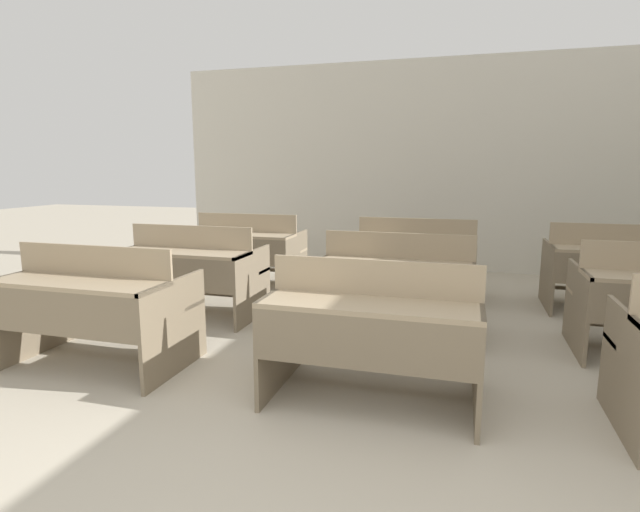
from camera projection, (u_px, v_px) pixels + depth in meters
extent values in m
cube|color=beige|center=(427.00, 167.00, 6.89)|extent=(7.18, 0.06, 2.86)
cube|color=#786952|center=(32.00, 313.00, 3.77)|extent=(0.03, 0.79, 0.66)
cube|color=#786952|center=(175.00, 327.00, 3.43)|extent=(0.03, 0.79, 0.66)
cube|color=tan|center=(76.00, 283.00, 3.35)|extent=(1.26, 0.38, 0.03)
cube|color=#786952|center=(57.00, 314.00, 3.21)|extent=(1.20, 0.02, 0.30)
cube|color=tan|center=(93.00, 261.00, 3.50)|extent=(1.26, 0.02, 0.22)
cube|color=tan|center=(122.00, 299.00, 3.83)|extent=(1.26, 0.28, 0.03)
cube|color=#786952|center=(125.00, 332.00, 3.87)|extent=(1.20, 0.04, 0.04)
cube|color=#796A53|center=(280.00, 337.00, 3.22)|extent=(0.03, 0.79, 0.66)
cube|color=#796A53|center=(479.00, 357.00, 2.89)|extent=(0.03, 0.79, 0.66)
cube|color=tan|center=(369.00, 305.00, 2.81)|extent=(1.26, 0.38, 0.03)
cube|color=#796A53|center=(362.00, 344.00, 2.67)|extent=(1.20, 0.02, 0.30)
cube|color=tan|center=(374.00, 278.00, 2.96)|extent=(1.26, 0.02, 0.22)
cube|color=tan|center=(381.00, 320.00, 3.28)|extent=(1.26, 0.28, 0.03)
cube|color=#796A53|center=(380.00, 359.00, 3.33)|extent=(1.20, 0.04, 0.04)
cube|color=#7D6E57|center=(623.00, 372.00, 2.67)|extent=(0.03, 0.79, 0.66)
cube|color=#807059|center=(139.00, 278.00, 4.98)|extent=(0.03, 0.79, 0.66)
cube|color=#807059|center=(253.00, 286.00, 4.64)|extent=(0.03, 0.79, 0.66)
cube|color=tan|center=(181.00, 253.00, 4.57)|extent=(1.26, 0.38, 0.03)
cube|color=#807059|center=(171.00, 274.00, 4.42)|extent=(1.20, 0.02, 0.30)
cube|color=tan|center=(191.00, 237.00, 4.71)|extent=(1.26, 0.02, 0.22)
cube|color=tan|center=(207.00, 267.00, 5.04)|extent=(1.26, 0.28, 0.03)
cube|color=#807059|center=(208.00, 293.00, 5.08)|extent=(1.20, 0.04, 0.04)
cube|color=#796A53|center=(328.00, 291.00, 4.45)|extent=(0.03, 0.79, 0.66)
cube|color=#796A53|center=(472.00, 301.00, 4.11)|extent=(0.03, 0.79, 0.66)
cube|color=tan|center=(395.00, 264.00, 4.03)|extent=(1.26, 0.38, 0.03)
cube|color=#796A53|center=(392.00, 288.00, 3.89)|extent=(1.20, 0.02, 0.30)
cube|color=tan|center=(398.00, 246.00, 4.18)|extent=(1.26, 0.02, 0.22)
cube|color=tan|center=(401.00, 279.00, 4.51)|extent=(1.26, 0.28, 0.03)
cube|color=#796A53|center=(401.00, 308.00, 4.55)|extent=(1.20, 0.04, 0.04)
cube|color=#7E6E57|center=(576.00, 309.00, 3.88)|extent=(0.03, 0.79, 0.66)
cube|color=#80715A|center=(203.00, 256.00, 6.19)|extent=(0.03, 0.79, 0.66)
cube|color=#80715A|center=(296.00, 261.00, 5.85)|extent=(0.03, 0.79, 0.66)
cube|color=tan|center=(240.00, 235.00, 5.78)|extent=(1.26, 0.38, 0.03)
cube|color=#80715A|center=(234.00, 251.00, 5.64)|extent=(1.20, 0.02, 0.30)
cube|color=tan|center=(246.00, 223.00, 5.92)|extent=(1.26, 0.02, 0.22)
cube|color=tan|center=(256.00, 248.00, 6.25)|extent=(1.26, 0.28, 0.03)
cube|color=#80715A|center=(257.00, 269.00, 6.30)|extent=(1.20, 0.04, 0.04)
cube|color=#7D6D56|center=(361.00, 265.00, 5.66)|extent=(0.03, 0.79, 0.66)
cube|color=#7D6D56|center=(474.00, 271.00, 5.32)|extent=(0.03, 0.79, 0.66)
cube|color=tan|center=(414.00, 242.00, 5.24)|extent=(1.26, 0.38, 0.03)
cube|color=#7D6D56|center=(412.00, 260.00, 5.10)|extent=(1.20, 0.02, 0.30)
cube|color=tan|center=(416.00, 228.00, 5.39)|extent=(1.26, 0.02, 0.22)
cube|color=tan|center=(418.00, 256.00, 5.71)|extent=(1.26, 0.28, 0.03)
cube|color=#7D6D56|center=(417.00, 278.00, 5.76)|extent=(1.20, 0.04, 0.04)
cube|color=#7C6C55|center=(547.00, 275.00, 5.10)|extent=(0.03, 0.79, 0.66)
cube|color=tan|center=(624.00, 251.00, 4.68)|extent=(1.26, 0.38, 0.03)
cube|color=#7C6C55|center=(628.00, 271.00, 4.54)|extent=(1.20, 0.02, 0.30)
cube|color=tan|center=(620.00, 235.00, 4.83)|extent=(1.26, 0.02, 0.22)
cube|color=tan|center=(609.00, 265.00, 5.15)|extent=(1.26, 0.28, 0.03)
cube|color=#7C6C55|center=(606.00, 290.00, 5.20)|extent=(1.20, 0.04, 0.04)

